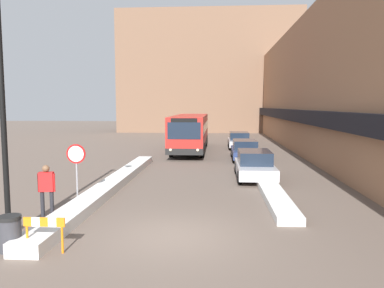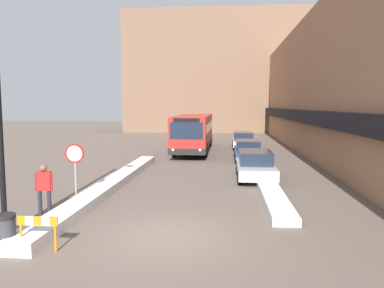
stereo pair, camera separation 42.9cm
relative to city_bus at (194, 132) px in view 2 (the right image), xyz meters
The scene contains 14 objects.
ground_plane 20.63m from the city_bus, 87.21° to the right, with size 160.00×160.00×0.00m, color #66564C.
building_row_right 12.06m from the city_bus, 17.48° to the left, with size 5.50×60.00×10.53m.
building_backdrop_far 25.81m from the city_bus, 87.70° to the left, with size 26.00×8.00×17.13m.
snow_bank_left 14.66m from the city_bus, 100.27° to the right, with size 0.90×16.21×0.38m.
snow_bank_right 14.84m from the city_bus, 71.84° to the right, with size 0.90×10.78×0.28m.
city_bus is the anchor object (origin of this frame).
parked_car_front 12.34m from the city_bus, 70.05° to the right, with size 1.90×4.51×1.46m.
parked_car_middle 6.33m from the city_bus, 47.86° to the right, with size 1.86×4.67×1.38m.
parked_car_back 4.98m from the city_bus, 30.97° to the left, with size 1.92×4.53×1.43m.
stop_sign 17.29m from the city_bus, 100.82° to the right, with size 0.76×0.08×2.32m.
street_lamp 21.30m from the city_bus, 99.85° to the right, with size 1.46×0.36×7.42m.
pedestrian 19.22m from the city_bus, 100.74° to the right, with size 0.58×0.29×1.80m.
trash_bin 22.19m from the city_bus, 98.20° to the right, with size 0.59×0.59×0.95m.
construction_barricade 22.11m from the city_bus, 95.73° to the right, with size 1.10×0.06×0.94m.
Camera 2 is at (1.67, -10.51, 3.81)m, focal length 35.00 mm.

